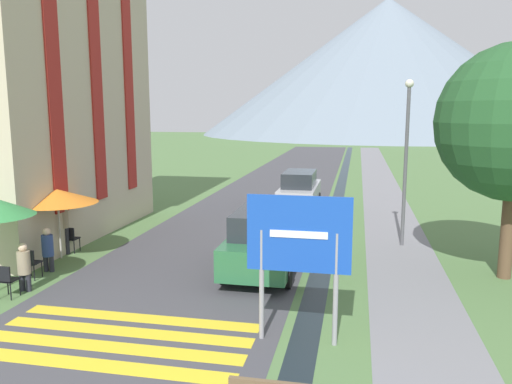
{
  "coord_description": "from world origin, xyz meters",
  "views": [
    {
      "loc": [
        2.12,
        -4.4,
        4.56
      ],
      "look_at": [
        -0.81,
        10.0,
        2.17
      ],
      "focal_mm": 35.0,
      "sensor_mm": 36.0,
      "label": 1
    }
  ],
  "objects_px": {
    "hotel_building": "(33,68)",
    "road_sign": "(299,246)",
    "parked_car_far": "(300,190)",
    "person_seated_near": "(48,248)",
    "parked_car_near": "(265,240)",
    "person_standing_terrace": "(63,223)",
    "cafe_chair_near_right": "(30,261)",
    "cafe_chair_nearest": "(6,278)",
    "cafe_chair_far_right": "(70,237)",
    "cafe_umbrella_middle_orange": "(57,196)",
    "streetlamp": "(406,150)",
    "person_seated_far": "(24,265)"
  },
  "relations": [
    {
      "from": "person_seated_near",
      "to": "parked_car_near",
      "type": "bearing_deg",
      "value": 11.94
    },
    {
      "from": "hotel_building",
      "to": "cafe_chair_far_right",
      "type": "xyz_separation_m",
      "value": [
        2.47,
        -2.19,
        -5.58
      ]
    },
    {
      "from": "cafe_umbrella_middle_orange",
      "to": "person_seated_near",
      "type": "xyz_separation_m",
      "value": [
        0.41,
        -1.25,
        -1.26
      ]
    },
    {
      "from": "cafe_chair_near_right",
      "to": "person_standing_terrace",
      "type": "xyz_separation_m",
      "value": [
        -0.49,
        2.42,
        0.49
      ]
    },
    {
      "from": "hotel_building",
      "to": "cafe_umbrella_middle_orange",
      "type": "distance_m",
      "value": 5.59
    },
    {
      "from": "cafe_chair_near_right",
      "to": "streetlamp",
      "type": "relative_size",
      "value": 0.15
    },
    {
      "from": "cafe_chair_near_right",
      "to": "cafe_chair_far_right",
      "type": "distance_m",
      "value": 2.62
    },
    {
      "from": "hotel_building",
      "to": "parked_car_near",
      "type": "distance_m",
      "value": 10.75
    },
    {
      "from": "parked_car_far",
      "to": "person_standing_terrace",
      "type": "bearing_deg",
      "value": -126.71
    },
    {
      "from": "cafe_chair_near_right",
      "to": "cafe_umbrella_middle_orange",
      "type": "bearing_deg",
      "value": 110.38
    },
    {
      "from": "parked_car_far",
      "to": "cafe_chair_far_right",
      "type": "bearing_deg",
      "value": -126.83
    },
    {
      "from": "road_sign",
      "to": "cafe_chair_far_right",
      "type": "distance_m",
      "value": 9.47
    },
    {
      "from": "cafe_umbrella_middle_orange",
      "to": "person_seated_far",
      "type": "bearing_deg",
      "value": -74.57
    },
    {
      "from": "hotel_building",
      "to": "person_standing_terrace",
      "type": "xyz_separation_m",
      "value": [
        2.37,
        -2.36,
        -5.08
      ]
    },
    {
      "from": "cafe_chair_near_right",
      "to": "cafe_chair_nearest",
      "type": "xyz_separation_m",
      "value": [
        0.33,
        -1.38,
        0.0
      ]
    },
    {
      "from": "hotel_building",
      "to": "parked_car_far",
      "type": "relative_size",
      "value": 2.48
    },
    {
      "from": "cafe_umbrella_middle_orange",
      "to": "streetlamp",
      "type": "bearing_deg",
      "value": 19.45
    },
    {
      "from": "parked_car_far",
      "to": "cafe_chair_far_right",
      "type": "relative_size",
      "value": 5.36
    },
    {
      "from": "parked_car_far",
      "to": "person_standing_terrace",
      "type": "relative_size",
      "value": 2.62
    },
    {
      "from": "person_seated_near",
      "to": "streetlamp",
      "type": "relative_size",
      "value": 0.23
    },
    {
      "from": "parked_car_far",
      "to": "streetlamp",
      "type": "bearing_deg",
      "value": -52.96
    },
    {
      "from": "road_sign",
      "to": "cafe_umbrella_middle_orange",
      "type": "xyz_separation_m",
      "value": [
        -7.94,
        4.23,
        0.0
      ]
    },
    {
      "from": "parked_car_far",
      "to": "person_seated_near",
      "type": "relative_size",
      "value": 3.54
    },
    {
      "from": "cafe_chair_near_right",
      "to": "cafe_chair_far_right",
      "type": "xyz_separation_m",
      "value": [
        -0.38,
        2.59,
        0.0
      ]
    },
    {
      "from": "hotel_building",
      "to": "road_sign",
      "type": "xyz_separation_m",
      "value": [
        10.46,
        -7.06,
        -4.12
      ]
    },
    {
      "from": "person_seated_far",
      "to": "streetlamp",
      "type": "bearing_deg",
      "value": 33.58
    },
    {
      "from": "parked_car_near",
      "to": "person_standing_terrace",
      "type": "bearing_deg",
      "value": 176.34
    },
    {
      "from": "hotel_building",
      "to": "parked_car_far",
      "type": "distance_m",
      "value": 12.18
    },
    {
      "from": "cafe_chair_far_right",
      "to": "person_seated_near",
      "type": "xyz_separation_m",
      "value": [
        0.46,
        -1.88,
        0.2
      ]
    },
    {
      "from": "cafe_chair_far_right",
      "to": "streetlamp",
      "type": "xyz_separation_m",
      "value": [
        10.65,
        3.1,
        2.77
      ]
    },
    {
      "from": "hotel_building",
      "to": "cafe_chair_nearest",
      "type": "relative_size",
      "value": 13.3
    },
    {
      "from": "road_sign",
      "to": "cafe_chair_nearest",
      "type": "height_order",
      "value": "road_sign"
    },
    {
      "from": "cafe_umbrella_middle_orange",
      "to": "person_seated_far",
      "type": "relative_size",
      "value": 1.91
    },
    {
      "from": "cafe_chair_nearest",
      "to": "streetlamp",
      "type": "xyz_separation_m",
      "value": [
        9.94,
        7.07,
        2.77
      ]
    },
    {
      "from": "cafe_umbrella_middle_orange",
      "to": "road_sign",
      "type": "bearing_deg",
      "value": -28.06
    },
    {
      "from": "cafe_chair_near_right",
      "to": "person_seated_near",
      "type": "distance_m",
      "value": 0.74
    },
    {
      "from": "cafe_umbrella_middle_orange",
      "to": "person_standing_terrace",
      "type": "relative_size",
      "value": 1.4
    },
    {
      "from": "hotel_building",
      "to": "person_seated_far",
      "type": "height_order",
      "value": "hotel_building"
    },
    {
      "from": "road_sign",
      "to": "cafe_umbrella_middle_orange",
      "type": "bearing_deg",
      "value": 151.94
    },
    {
      "from": "road_sign",
      "to": "streetlamp",
      "type": "relative_size",
      "value": 0.53
    },
    {
      "from": "person_seated_far",
      "to": "streetlamp",
      "type": "relative_size",
      "value": 0.23
    },
    {
      "from": "parked_car_near",
      "to": "cafe_chair_near_right",
      "type": "relative_size",
      "value": 5.1
    },
    {
      "from": "person_seated_far",
      "to": "road_sign",
      "type": "bearing_deg",
      "value": -11.41
    },
    {
      "from": "cafe_umbrella_middle_orange",
      "to": "streetlamp",
      "type": "distance_m",
      "value": 11.32
    },
    {
      "from": "cafe_chair_far_right",
      "to": "cafe_chair_nearest",
      "type": "xyz_separation_m",
      "value": [
        0.71,
        -3.97,
        0.0
      ]
    },
    {
      "from": "parked_car_near",
      "to": "cafe_chair_far_right",
      "type": "distance_m",
      "value": 6.57
    },
    {
      "from": "person_seated_far",
      "to": "streetlamp",
      "type": "xyz_separation_m",
      "value": [
        9.83,
        6.53,
        2.58
      ]
    },
    {
      "from": "parked_car_far",
      "to": "person_seated_far",
      "type": "bearing_deg",
      "value": -115.1
    },
    {
      "from": "hotel_building",
      "to": "cafe_chair_near_right",
      "type": "relative_size",
      "value": 13.3
    },
    {
      "from": "cafe_chair_nearest",
      "to": "streetlamp",
      "type": "relative_size",
      "value": 0.15
    }
  ]
}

